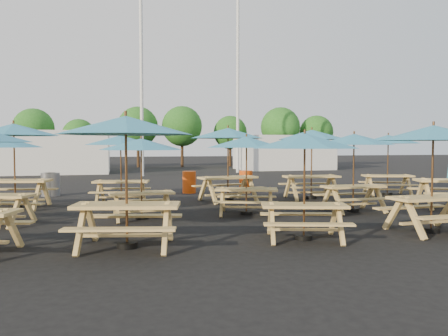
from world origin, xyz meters
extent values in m
plane|color=black|center=(0.00, 0.00, 0.00)|extent=(120.00, 120.00, 0.00)
cube|color=tan|center=(-6.02, -0.90, 0.41)|extent=(1.64, 0.76, 0.04)
cube|color=tan|center=(-6.39, 1.34, 0.81)|extent=(2.08, 1.13, 0.07)
cube|color=tan|center=(-6.53, 0.63, 0.49)|extent=(1.98, 0.65, 0.04)
cube|color=tan|center=(-6.25, 2.05, 0.49)|extent=(1.98, 0.65, 0.04)
cylinder|color=black|center=(-6.39, 1.34, 0.05)|extent=(0.39, 0.39, 0.11)
cylinder|color=brown|center=(-6.39, 1.34, 1.26)|extent=(0.05, 0.05, 2.51)
cone|color=teal|center=(-6.39, 1.34, 2.32)|extent=(2.99, 2.99, 0.35)
cube|color=tan|center=(-3.29, -4.56, 0.77)|extent=(2.00, 1.11, 0.06)
cube|color=tan|center=(-3.44, -5.24, 0.47)|extent=(1.90, 0.65, 0.04)
cube|color=tan|center=(-3.14, -3.89, 0.47)|extent=(1.90, 0.65, 0.04)
cylinder|color=black|center=(-3.29, -4.56, 0.05)|extent=(0.38, 0.38, 0.10)
cylinder|color=brown|center=(-3.29, -4.56, 1.20)|extent=(0.05, 0.05, 2.41)
cone|color=teal|center=(-3.29, -4.56, 2.22)|extent=(2.90, 2.90, 0.33)
cube|color=tan|center=(-2.86, -1.49, 0.66)|extent=(1.64, 0.74, 0.05)
cube|color=tan|center=(-2.82, -2.07, 0.40)|extent=(1.61, 0.34, 0.04)
cube|color=tan|center=(-2.91, -0.90, 0.40)|extent=(1.61, 0.34, 0.04)
cylinder|color=black|center=(-2.86, -1.49, 0.04)|extent=(0.32, 0.32, 0.09)
cylinder|color=brown|center=(-2.86, -1.49, 1.02)|extent=(0.04, 0.04, 2.04)
cone|color=teal|center=(-2.86, -1.49, 1.88)|extent=(2.21, 2.21, 0.28)
cube|color=tan|center=(-3.34, 1.60, 0.70)|extent=(1.81, 0.96, 0.06)
cube|color=tan|center=(-3.45, 0.98, 0.43)|extent=(1.73, 0.54, 0.04)
cube|color=tan|center=(-3.23, 2.21, 0.43)|extent=(1.73, 0.54, 0.04)
cylinder|color=black|center=(-3.34, 1.60, 0.05)|extent=(0.34, 0.34, 0.10)
cylinder|color=brown|center=(-3.34, 1.60, 1.10)|extent=(0.04, 0.04, 2.19)
cone|color=teal|center=(-3.34, 1.60, 2.02)|extent=(2.58, 2.58, 0.30)
cube|color=tan|center=(0.11, -4.69, 0.68)|extent=(1.76, 1.06, 0.06)
cube|color=tan|center=(-0.06, -5.27, 0.41)|extent=(1.65, 0.66, 0.04)
cube|color=tan|center=(0.27, -4.11, 0.41)|extent=(1.65, 0.66, 0.04)
cylinder|color=black|center=(0.11, -4.69, 0.05)|extent=(0.33, 0.33, 0.09)
cylinder|color=brown|center=(0.11, -4.69, 1.05)|extent=(0.04, 0.04, 2.11)
cone|color=teal|center=(0.11, -4.69, 1.94)|extent=(2.63, 2.63, 0.29)
cube|color=tan|center=(-0.10, -1.44, 0.68)|extent=(1.77, 1.11, 0.05)
cube|color=tan|center=(-0.29, -2.02, 0.41)|extent=(1.64, 0.72, 0.04)
cube|color=tan|center=(0.08, -0.86, 0.41)|extent=(1.64, 0.72, 0.04)
cylinder|color=black|center=(-0.10, -1.44, 0.05)|extent=(0.33, 0.33, 0.09)
cylinder|color=brown|center=(-0.10, -1.44, 1.05)|extent=(0.04, 0.04, 2.11)
cone|color=teal|center=(-0.10, -1.44, 1.94)|extent=(2.68, 2.68, 0.29)
cube|color=tan|center=(0.11, 1.40, 0.79)|extent=(2.04, 1.16, 0.06)
cube|color=tan|center=(0.27, 0.72, 0.48)|extent=(1.93, 0.70, 0.04)
cube|color=tan|center=(-0.05, 2.08, 0.48)|extent=(1.93, 0.70, 0.04)
cylinder|color=black|center=(0.11, 1.40, 0.05)|extent=(0.38, 0.38, 0.11)
cylinder|color=brown|center=(0.11, 1.40, 1.22)|extent=(0.05, 0.05, 2.45)
cone|color=teal|center=(0.11, 1.40, 2.26)|extent=(2.98, 2.98, 0.34)
cube|color=tan|center=(3.05, -4.66, 0.74)|extent=(1.84, 0.80, 0.06)
cube|color=tan|center=(3.01, -4.00, 0.45)|extent=(1.81, 0.35, 0.04)
cylinder|color=black|center=(3.05, -4.66, 0.05)|extent=(0.36, 0.36, 0.10)
cylinder|color=brown|center=(3.05, -4.66, 1.15)|extent=(0.04, 0.04, 2.30)
cone|color=teal|center=(3.05, -4.66, 2.12)|extent=(2.46, 2.46, 0.32)
cube|color=tan|center=(2.95, -1.66, 0.71)|extent=(1.74, 0.73, 0.06)
cube|color=tan|center=(2.97, -2.29, 0.43)|extent=(1.72, 0.30, 0.04)
cube|color=tan|center=(2.92, -1.03, 0.43)|extent=(1.72, 0.30, 0.04)
cylinder|color=black|center=(2.95, -1.66, 0.05)|extent=(0.34, 0.34, 0.10)
cylinder|color=brown|center=(2.95, -1.66, 1.10)|extent=(0.04, 0.04, 2.19)
cone|color=teal|center=(2.95, -1.66, 2.02)|extent=(2.30, 2.30, 0.31)
cube|color=tan|center=(3.08, 1.34, 0.78)|extent=(1.93, 0.85, 0.06)
cube|color=tan|center=(3.03, 0.65, 0.47)|extent=(1.90, 0.38, 0.04)
cube|color=tan|center=(3.12, 2.03, 0.47)|extent=(1.90, 0.38, 0.04)
cylinder|color=black|center=(3.08, 1.34, 0.05)|extent=(0.38, 0.38, 0.10)
cylinder|color=brown|center=(3.08, 1.34, 1.21)|extent=(0.05, 0.05, 2.41)
cone|color=teal|center=(3.08, 1.34, 2.22)|extent=(2.59, 2.59, 0.34)
cube|color=tan|center=(6.39, -1.00, 0.50)|extent=(1.97, 0.91, 0.04)
cube|color=tan|center=(6.28, 1.65, 0.73)|extent=(1.89, 1.16, 0.06)
cube|color=tan|center=(6.10, 1.03, 0.44)|extent=(1.76, 0.73, 0.04)
cube|color=tan|center=(6.47, 2.27, 0.44)|extent=(1.76, 0.73, 0.04)
cylinder|color=black|center=(6.28, 1.65, 0.05)|extent=(0.35, 0.35, 0.10)
cylinder|color=brown|center=(6.28, 1.65, 1.13)|extent=(0.04, 0.04, 2.26)
cone|color=teal|center=(6.28, 1.65, 2.08)|extent=(2.83, 2.83, 0.31)
cylinder|color=gray|center=(-5.90, 4.37, 0.42)|extent=(0.53, 0.53, 0.85)
cylinder|color=gray|center=(-5.77, 4.40, 0.42)|extent=(0.53, 0.53, 0.85)
cylinder|color=#D9460C|center=(-0.75, 4.15, 0.42)|extent=(0.53, 0.53, 0.85)
cylinder|color=#D9460C|center=(1.50, 3.99, 0.42)|extent=(0.53, 0.53, 0.85)
cylinder|color=silver|center=(-2.00, 14.00, 6.00)|extent=(0.20, 0.20, 12.00)
cylinder|color=silver|center=(4.50, 16.00, 6.00)|extent=(0.20, 0.20, 12.00)
cube|color=silver|center=(-8.00, 18.00, 1.40)|extent=(8.00, 4.00, 2.80)
cube|color=silver|center=(9.00, 19.00, 1.30)|extent=(7.00, 4.00, 2.60)
cylinder|color=#382314|center=(-9.74, 23.90, 1.07)|extent=(0.24, 0.24, 2.14)
sphere|color=#1E5919|center=(-9.74, 23.90, 3.16)|extent=(3.11, 3.11, 3.11)
cylinder|color=#382314|center=(-6.39, 23.65, 0.89)|extent=(0.24, 0.24, 1.78)
sphere|color=#1E5919|center=(-6.39, 23.65, 2.63)|extent=(2.59, 2.59, 2.59)
cylinder|color=#382314|center=(-1.75, 24.72, 1.16)|extent=(0.24, 0.24, 2.31)
sphere|color=#1E5919|center=(-1.75, 24.72, 3.41)|extent=(3.36, 3.36, 3.36)
cylinder|color=#382314|center=(1.90, 24.26, 1.17)|extent=(0.24, 0.24, 2.35)
sphere|color=#1E5919|center=(1.90, 24.26, 3.47)|extent=(3.41, 3.41, 3.41)
cylinder|color=#382314|center=(6.22, 24.67, 1.01)|extent=(0.24, 0.24, 2.02)
sphere|color=#1E5919|center=(6.22, 24.67, 2.98)|extent=(2.94, 2.94, 2.94)
cylinder|color=#382314|center=(10.23, 22.90, 1.16)|extent=(0.24, 0.24, 2.32)
sphere|color=#1E5919|center=(10.23, 22.90, 3.43)|extent=(3.38, 3.38, 3.38)
cylinder|color=#382314|center=(13.63, 22.92, 1.02)|extent=(0.24, 0.24, 2.03)
sphere|color=#1E5919|center=(13.63, 22.92, 3.00)|extent=(2.95, 2.95, 2.95)
camera|label=1|loc=(-3.44, -12.58, 1.86)|focal=35.00mm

